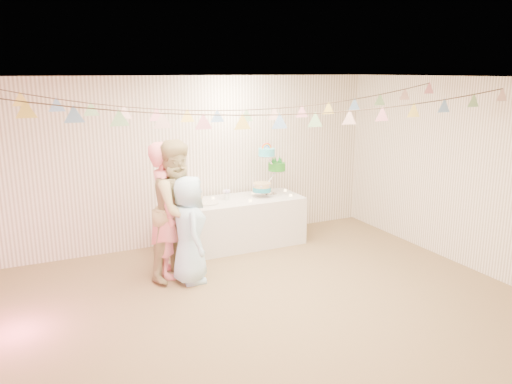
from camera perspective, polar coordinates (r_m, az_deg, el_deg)
name	(u,v)px	position (r m, az deg, el deg)	size (l,w,h in m)	color
floor	(270,302)	(6.04, 1.56, -12.51)	(6.00, 6.00, 0.00)	brown
ceiling	(271,77)	(5.42, 1.74, 12.97)	(6.00, 6.00, 0.00)	beige
back_wall	(198,161)	(7.86, -6.64, 3.57)	(6.00, 6.00, 0.00)	white
front_wall	(436,277)	(3.66, 19.87, -9.15)	(6.00, 6.00, 0.00)	white
right_wall	(465,173)	(7.42, 22.80, 1.99)	(5.00, 5.00, 0.00)	white
table	(239,222)	(7.78, -1.99, -3.47)	(1.99, 0.79, 0.74)	silver
cake_stand	(269,170)	(7.87, 1.51, 2.48)	(0.70, 0.41, 0.78)	silver
cake_bottom	(262,191)	(7.81, 0.71, 0.13)	(0.31, 0.31, 0.15)	teal
cake_middle	(277,171)	(8.03, 2.37, 2.47)	(0.27, 0.27, 0.22)	#1F7A1A
cake_top_tier	(267,156)	(7.77, 1.22, 4.12)	(0.25, 0.25, 0.19)	#40C0CC
platter	(208,203)	(7.45, -5.54, -1.22)	(0.32, 0.32, 0.02)	white
posy	(227,194)	(7.64, -3.39, -0.24)	(0.14, 0.14, 0.16)	white
person_adult_a	(167,210)	(6.62, -10.16, -2.04)	(0.66, 0.43, 1.80)	pink
person_adult_b	(179,210)	(6.54, -8.80, -2.02)	(0.89, 0.69, 1.83)	tan
person_child	(189,230)	(6.42, -7.66, -4.31)	(0.68, 0.44, 1.40)	#B4E1FF
bunting_back	(232,97)	(6.43, -2.80, 10.84)	(5.60, 1.10, 0.40)	pink
bunting_front	(280,105)	(5.26, 2.72, 9.88)	(5.60, 0.90, 0.36)	#72A5E5
tealight_0	(192,206)	(7.27, -7.34, -1.63)	(0.04, 0.04, 0.03)	#FFD88C
tealight_1	(213,198)	(7.72, -4.93, -0.68)	(0.04, 0.04, 0.03)	#FFD88C
tealight_2	(250,201)	(7.52, -0.65, -1.00)	(0.04, 0.04, 0.03)	#FFD88C
tealight_3	(253,193)	(8.01, -0.33, -0.08)	(0.04, 0.04, 0.03)	#FFD88C
tealight_4	(291,195)	(7.87, 4.00, -0.36)	(0.04, 0.04, 0.03)	#FFD88C
tealight_5	(285,190)	(8.19, 3.36, 0.20)	(0.04, 0.04, 0.03)	#FFD88C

